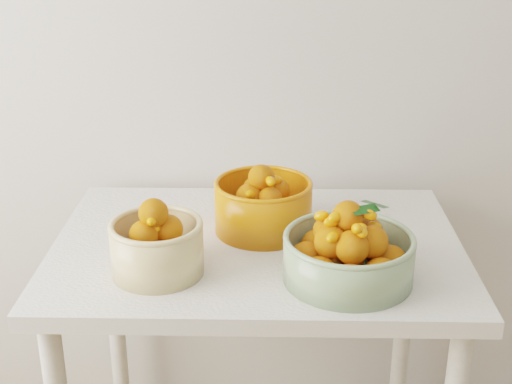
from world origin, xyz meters
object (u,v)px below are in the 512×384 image
(bowl_green, at_px, (348,253))
(bowl_orange, at_px, (263,205))
(bowl_cream, at_px, (157,246))
(table, at_px, (257,276))

(bowl_green, bearing_deg, bowl_orange, 126.97)
(bowl_green, distance_m, bowl_orange, 0.31)
(bowl_cream, distance_m, bowl_orange, 0.33)
(table, relative_size, bowl_green, 3.28)
(bowl_cream, relative_size, bowl_green, 0.91)
(bowl_cream, height_order, bowl_orange, bowl_cream)
(table, distance_m, bowl_green, 0.31)
(bowl_green, height_order, bowl_orange, bowl_green)
(bowl_cream, distance_m, bowl_green, 0.42)
(table, xyz_separation_m, bowl_green, (0.20, -0.18, 0.16))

